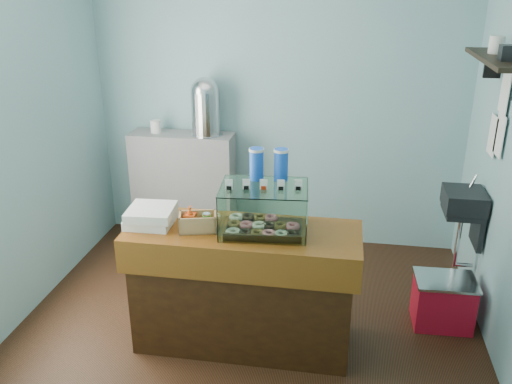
% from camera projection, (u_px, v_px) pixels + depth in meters
% --- Properties ---
extents(ground, '(3.50, 3.50, 0.00)m').
position_uv_depth(ground, '(250.00, 320.00, 4.23)').
color(ground, black).
rests_on(ground, ground).
extents(room_shell, '(3.54, 3.04, 2.82)m').
position_uv_depth(room_shell, '(253.00, 105.00, 3.60)').
color(room_shell, '#7CB0B6').
rests_on(room_shell, ground).
extents(counter, '(1.60, 0.60, 0.90)m').
position_uv_depth(counter, '(243.00, 286.00, 3.83)').
color(counter, '#3C200B').
rests_on(counter, ground).
extents(back_shelf, '(1.00, 0.32, 1.10)m').
position_uv_depth(back_shelf, '(184.00, 187.00, 5.38)').
color(back_shelf, gray).
rests_on(back_shelf, ground).
extents(display_case, '(0.61, 0.47, 0.54)m').
position_uv_depth(display_case, '(264.00, 206.00, 3.63)').
color(display_case, '#341E0F').
rests_on(display_case, counter).
extents(condiment_crate, '(0.28, 0.21, 0.18)m').
position_uv_depth(condiment_crate, '(197.00, 222.00, 3.64)').
color(condiment_crate, tan).
rests_on(condiment_crate, counter).
extents(pastry_boxes, '(0.33, 0.33, 0.12)m').
position_uv_depth(pastry_boxes, '(151.00, 216.00, 3.74)').
color(pastry_boxes, white).
rests_on(pastry_boxes, counter).
extents(coffee_urn, '(0.30, 0.30, 0.55)m').
position_uv_depth(coffee_urn, '(205.00, 105.00, 5.02)').
color(coffee_urn, silver).
rests_on(coffee_urn, back_shelf).
extents(red_cooler, '(0.46, 0.35, 0.39)m').
position_uv_depth(red_cooler, '(443.00, 301.00, 4.12)').
color(red_cooler, red).
rests_on(red_cooler, ground).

